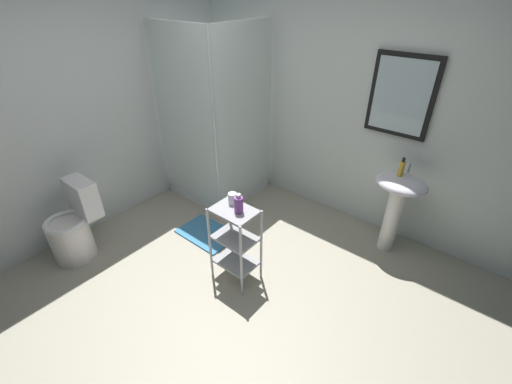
{
  "coord_description": "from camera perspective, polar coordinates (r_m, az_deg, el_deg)",
  "views": [
    {
      "loc": [
        1.44,
        -1.33,
        2.28
      ],
      "look_at": [
        -0.08,
        0.54,
        0.78
      ],
      "focal_mm": 23.43,
      "sensor_mm": 36.0,
      "label": 1
    }
  ],
  "objects": [
    {
      "name": "hand_soap_bottle",
      "position": [
        3.25,
        23.6,
        3.74
      ],
      "size": [
        0.05,
        0.05,
        0.18
      ],
      "color": "gold",
      "rests_on": "pedestal_sink"
    },
    {
      "name": "wall_back",
      "position": [
        3.63,
        14.72,
        14.51
      ],
      "size": [
        4.2,
        0.14,
        2.5
      ],
      "color": "silver",
      "rests_on": "ground_plane"
    },
    {
      "name": "ground_plane",
      "position": [
        3.01,
        -5.62,
        -17.7
      ],
      "size": [
        4.2,
        4.2,
        0.02
      ],
      "primitive_type": "cube",
      "color": "#9F9985"
    },
    {
      "name": "bath_mat",
      "position": [
        3.65,
        -8.38,
        -6.99
      ],
      "size": [
        0.6,
        0.4,
        0.02
      ],
      "primitive_type": "cube",
      "color": "teal",
      "rests_on": "ground_plane"
    },
    {
      "name": "pedestal_sink",
      "position": [
        3.37,
        22.95,
        -1.14
      ],
      "size": [
        0.46,
        0.37,
        0.81
      ],
      "color": "white",
      "rests_on": "ground_plane"
    },
    {
      "name": "wall_left",
      "position": [
        3.7,
        -28.3,
        12.04
      ],
      "size": [
        0.1,
        4.2,
        2.5
      ],
      "primitive_type": "cube",
      "color": "silver",
      "rests_on": "ground_plane"
    },
    {
      "name": "conditioner_bottle_purple",
      "position": [
        2.62,
        -2.98,
        -2.12
      ],
      "size": [
        0.07,
        0.07,
        0.17
      ],
      "color": "purple",
      "rests_on": "storage_cart"
    },
    {
      "name": "toilet",
      "position": [
        3.62,
        -28.63,
        -5.39
      ],
      "size": [
        0.37,
        0.49,
        0.76
      ],
      "color": "white",
      "rests_on": "ground_plane"
    },
    {
      "name": "shower_stall",
      "position": [
        4.08,
        -6.51,
        5.32
      ],
      "size": [
        0.92,
        0.92,
        2.0
      ],
      "color": "white",
      "rests_on": "ground_plane"
    },
    {
      "name": "storage_cart",
      "position": [
        2.87,
        -3.57,
        -8.04
      ],
      "size": [
        0.38,
        0.28,
        0.74
      ],
      "color": "silver",
      "rests_on": "ground_plane"
    },
    {
      "name": "sink_faucet",
      "position": [
        3.35,
        24.61,
        3.77
      ],
      "size": [
        0.03,
        0.03,
        0.1
      ],
      "primitive_type": "cylinder",
      "color": "silver",
      "rests_on": "pedestal_sink"
    },
    {
      "name": "rinse_cup",
      "position": [
        2.74,
        -4.04,
        -1.11
      ],
      "size": [
        0.07,
        0.07,
        0.1
      ],
      "primitive_type": "cylinder",
      "color": "silver",
      "rests_on": "storage_cart"
    }
  ]
}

